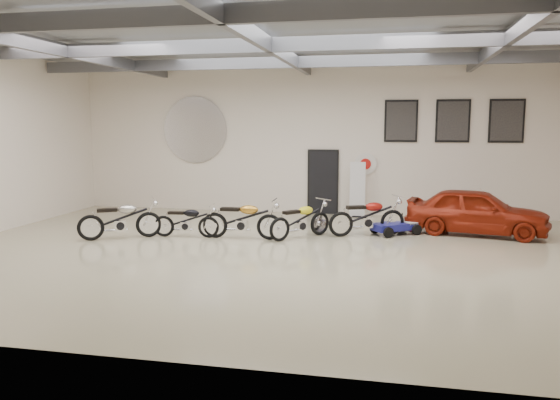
% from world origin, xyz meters
% --- Properties ---
extents(floor, '(16.00, 12.00, 0.01)m').
position_xyz_m(floor, '(0.00, 0.00, 0.00)').
color(floor, tan).
rests_on(floor, ground).
extents(ceiling, '(16.00, 12.00, 0.01)m').
position_xyz_m(ceiling, '(0.00, 0.00, 5.00)').
color(ceiling, gray).
rests_on(ceiling, back_wall).
extents(back_wall, '(16.00, 0.02, 5.00)m').
position_xyz_m(back_wall, '(0.00, 6.00, 2.50)').
color(back_wall, white).
rests_on(back_wall, floor).
extents(ceiling_beams, '(15.80, 11.80, 0.32)m').
position_xyz_m(ceiling_beams, '(0.00, 0.00, 4.75)').
color(ceiling_beams, '#595B61').
rests_on(ceiling_beams, ceiling).
extents(door, '(0.92, 0.08, 2.10)m').
position_xyz_m(door, '(0.50, 5.95, 1.05)').
color(door, black).
rests_on(door, back_wall).
extents(logo_plaque, '(2.30, 0.06, 1.16)m').
position_xyz_m(logo_plaque, '(-4.00, 5.95, 2.80)').
color(logo_plaque, silver).
rests_on(logo_plaque, back_wall).
extents(poster_left, '(1.05, 0.08, 1.35)m').
position_xyz_m(poster_left, '(3.00, 5.96, 3.10)').
color(poster_left, black).
rests_on(poster_left, back_wall).
extents(poster_mid, '(1.05, 0.08, 1.35)m').
position_xyz_m(poster_mid, '(4.60, 5.96, 3.10)').
color(poster_mid, black).
rests_on(poster_mid, back_wall).
extents(poster_right, '(1.05, 0.08, 1.35)m').
position_xyz_m(poster_right, '(6.20, 5.96, 3.10)').
color(poster_right, black).
rests_on(poster_right, back_wall).
extents(oil_sign, '(0.72, 0.10, 0.72)m').
position_xyz_m(oil_sign, '(1.90, 5.95, 1.70)').
color(oil_sign, white).
rests_on(oil_sign, back_wall).
extents(banner_stand, '(0.50, 0.20, 1.82)m').
position_xyz_m(banner_stand, '(1.68, 5.50, 0.91)').
color(banner_stand, white).
rests_on(banner_stand, floor).
extents(motorcycle_silver, '(2.15, 1.62, 1.09)m').
position_xyz_m(motorcycle_silver, '(-4.22, 0.80, 0.55)').
color(motorcycle_silver, silver).
rests_on(motorcycle_silver, floor).
extents(motorcycle_black, '(1.80, 0.67, 0.92)m').
position_xyz_m(motorcycle_black, '(-2.60, 1.35, 0.46)').
color(motorcycle_black, silver).
rests_on(motorcycle_black, floor).
extents(motorcycle_gold, '(2.13, 0.71, 1.10)m').
position_xyz_m(motorcycle_gold, '(-1.07, 1.44, 0.55)').
color(motorcycle_gold, silver).
rests_on(motorcycle_gold, floor).
extents(motorcycle_yellow, '(1.75, 1.87, 1.02)m').
position_xyz_m(motorcycle_yellow, '(0.42, 1.84, 0.51)').
color(motorcycle_yellow, silver).
rests_on(motorcycle_yellow, floor).
extents(motorcycle_red, '(2.19, 1.46, 1.10)m').
position_xyz_m(motorcycle_red, '(2.13, 2.54, 0.55)').
color(motorcycle_red, silver).
rests_on(motorcycle_red, floor).
extents(go_kart, '(1.76, 1.55, 0.59)m').
position_xyz_m(go_kart, '(3.02, 2.95, 0.30)').
color(go_kart, navy).
rests_on(go_kart, floor).
extents(vintage_car, '(2.23, 3.97, 1.28)m').
position_xyz_m(vintage_car, '(5.06, 3.34, 0.64)').
color(vintage_car, maroon).
rests_on(vintage_car, floor).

